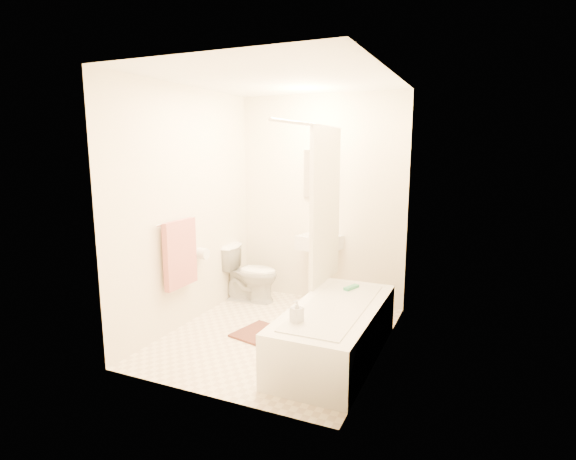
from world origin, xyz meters
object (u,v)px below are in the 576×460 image
at_px(sink, 320,266).
at_px(soap_bottle, 297,312).
at_px(toilet, 250,273).
at_px(bath_mat, 268,336).
at_px(bathtub, 335,331).

bearing_deg(sink, soap_bottle, -66.57).
relative_size(toilet, bath_mat, 1.07).
height_order(toilet, bathtub, toilet).
bearing_deg(toilet, soap_bottle, -145.79).
relative_size(toilet, bathtub, 0.42).
height_order(sink, bath_mat, sink).
distance_m(toilet, sink, 0.83).
bearing_deg(toilet, sink, -76.91).
bearing_deg(bath_mat, bathtub, -10.02).
height_order(toilet, soap_bottle, toilet).
bearing_deg(soap_bottle, bath_mat, 132.41).
distance_m(bathtub, bath_mat, 0.76).
bearing_deg(bathtub, sink, 115.47).
distance_m(sink, bath_mat, 1.22).
height_order(toilet, sink, sink).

